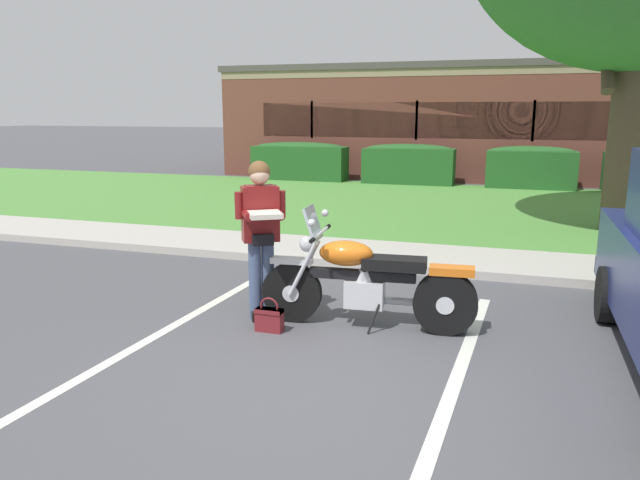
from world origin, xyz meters
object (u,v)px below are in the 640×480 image
Objects in this scene: handbag at (269,318)px; hedge_center_right at (531,167)px; hedge_left at (300,161)px; rider_person at (261,227)px; motorcycle at (374,282)px; brick_building at (531,120)px; hedge_center_left at (409,164)px.

handbag is 0.15× the size of hedge_center_right.
hedge_left is (-4.31, 12.75, 0.51)m from handbag.
handbag is at bearing -56.66° from rider_person.
motorcycle is 0.11× the size of brick_building.
hedge_center_left is at bearing -117.59° from brick_building.
hedge_center_left is at bearing 92.80° from rider_person.
motorcycle is at bearing 4.91° from rider_person.
hedge_left is at bearing 180.00° from hedge_center_left.
brick_building reaches higher than hedge_center_left.
handbag is at bearing -155.97° from motorcycle.
brick_building is (6.96, 6.66, 1.20)m from hedge_left.
motorcycle is 0.92× the size of hedge_center_right.
brick_building reaches higher than hedge_center_right.
hedge_center_left is at bearing 98.40° from motorcycle.
hedge_center_left is 7.61m from brick_building.
brick_building is at bearing 84.99° from motorcycle.
handbag is at bearing -86.28° from hedge_center_left.
rider_person is at bearing -71.76° from hedge_left.
hedge_center_left reaches higher than handbag.
handbag is 0.12× the size of hedge_left.
hedge_center_right is (1.67, 12.31, 0.16)m from motorcycle.
hedge_left is 0.15× the size of brick_building.
hedge_center_left is 1.11× the size of hedge_center_right.
hedge_left is at bearing -136.27° from brick_building.
rider_person is 0.57× the size of hedge_left.
rider_person is 0.08× the size of brick_building.
brick_building is at bearing 62.41° from hedge_center_left.
rider_person is at bearing -87.20° from hedge_center_left.
motorcycle is 1.14m from handbag.
rider_person reaches higher than hedge_center_right.
rider_person is 12.43m from hedge_center_left.
hedge_center_right is at bearing 78.23° from handbag.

